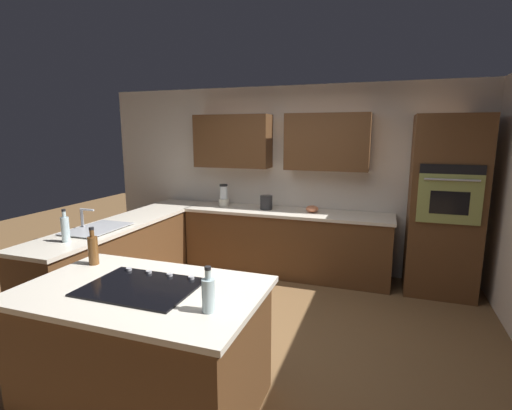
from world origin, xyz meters
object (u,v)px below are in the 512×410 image
(sink_unit, at_px, (97,228))
(cooktop, at_px, (141,287))
(second_bottle, at_px, (208,294))
(dish_soap_bottle, at_px, (65,229))
(kettle, at_px, (266,202))
(mixing_bowl, at_px, (312,209))
(wall_oven, at_px, (444,207))
(blender, at_px, (224,197))
(oil_bottle, at_px, (93,249))

(sink_unit, height_order, cooktop, sink_unit)
(sink_unit, bearing_deg, second_bottle, 146.23)
(sink_unit, distance_m, dish_soap_bottle, 0.50)
(second_bottle, bearing_deg, kettle, -78.83)
(cooktop, bearing_deg, mixing_bowl, -102.51)
(sink_unit, xyz_separation_m, dish_soap_bottle, (-0.06, 0.48, 0.12))
(wall_oven, height_order, blender, wall_oven)
(kettle, relative_size, dish_soap_bottle, 0.59)
(wall_oven, xyz_separation_m, sink_unit, (3.68, 1.68, -0.17))
(mixing_bowl, distance_m, second_bottle, 3.08)
(second_bottle, bearing_deg, cooktop, -15.74)
(wall_oven, height_order, dish_soap_bottle, wall_oven)
(wall_oven, bearing_deg, oil_bottle, 41.76)
(mixing_bowl, distance_m, dish_soap_bottle, 2.98)
(blender, relative_size, kettle, 1.67)
(cooktop, bearing_deg, sink_unit, -39.73)
(oil_bottle, bearing_deg, cooktop, 156.70)
(sink_unit, distance_m, mixing_bowl, 2.69)
(sink_unit, xyz_separation_m, mixing_bowl, (-2.08, -1.71, 0.03))
(wall_oven, bearing_deg, mixing_bowl, -1.36)
(cooktop, distance_m, second_bottle, 0.63)
(dish_soap_bottle, bearing_deg, mixing_bowl, -132.65)
(wall_oven, distance_m, second_bottle, 3.45)
(wall_oven, height_order, second_bottle, wall_oven)
(sink_unit, bearing_deg, blender, -114.44)
(kettle, bearing_deg, dish_soap_bottle, 58.01)
(wall_oven, bearing_deg, blender, -0.75)
(blender, distance_m, second_bottle, 3.32)
(mixing_bowl, height_order, oil_bottle, oil_bottle)
(sink_unit, bearing_deg, dish_soap_bottle, 96.95)
(oil_bottle, distance_m, second_bottle, 1.33)
(blender, bearing_deg, second_bottle, 112.24)
(mixing_bowl, xyz_separation_m, dish_soap_bottle, (2.02, 2.19, 0.09))
(wall_oven, xyz_separation_m, oil_bottle, (2.90, 2.59, -0.06))
(blender, bearing_deg, cooktop, 102.71)
(wall_oven, distance_m, cooktop, 3.65)
(cooktop, relative_size, mixing_bowl, 4.46)
(wall_oven, distance_m, mixing_bowl, 1.61)
(cooktop, bearing_deg, dish_soap_bottle, -27.36)
(cooktop, relative_size, kettle, 3.92)
(cooktop, height_order, mixing_bowl, mixing_bowl)
(sink_unit, height_order, blender, blender)
(wall_oven, xyz_separation_m, dish_soap_bottle, (3.62, 2.16, -0.05))
(mixing_bowl, xyz_separation_m, oil_bottle, (1.30, 2.62, 0.08))
(wall_oven, relative_size, dish_soap_bottle, 6.60)
(wall_oven, height_order, oil_bottle, wall_oven)
(cooktop, height_order, second_bottle, second_bottle)
(dish_soap_bottle, xyz_separation_m, second_bottle, (-1.98, 0.88, -0.02))
(sink_unit, bearing_deg, kettle, -129.82)
(mixing_bowl, bearing_deg, second_bottle, 89.20)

